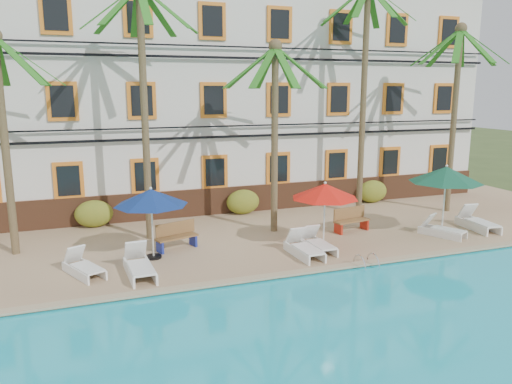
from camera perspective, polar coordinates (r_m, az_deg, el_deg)
name	(u,v)px	position (r m, az deg, el deg)	size (l,w,h in m)	color
ground	(316,267)	(16.63, 6.90, -8.51)	(100.00, 100.00, 0.00)	#384C23
pool_deck	(262,225)	(20.95, 0.74, -3.78)	(30.00, 12.00, 0.25)	tan
swimming_pool	(476,379)	(11.40, 23.86, -18.95)	(26.00, 12.00, 0.20)	#1BB5CE
pool_coping	(330,268)	(15.79, 8.41, -8.60)	(30.00, 0.35, 0.06)	tan
hotel_building	(227,96)	(24.91, -3.35, 10.90)	(25.40, 6.44, 10.22)	silver
palm_a	(2,113)	(18.09, -27.06, 8.08)	(4.00, 4.00, 7.34)	brown
palm_b	(143,80)	(18.34, -12.78, 12.38)	(4.00, 4.00, 9.17)	brown
palm_c	(275,111)	(18.91, 2.17, 9.29)	(4.00, 4.00, 7.25)	brown
palm_d	(365,71)	(22.39, 12.30, 13.32)	(4.00, 4.00, 9.93)	brown
palm_e	(456,94)	(23.84, 21.87, 10.35)	(4.00, 4.00, 8.24)	brown
shrub_left	(94,214)	(21.07, -18.04, -2.38)	(1.50, 0.90, 1.10)	#2A5E1A
shrub_mid	(243,202)	(22.14, -1.50, -1.13)	(1.50, 0.90, 1.10)	#2A5E1A
shrub_right	(372,191)	(25.02, 13.17, 0.06)	(1.50, 0.90, 1.10)	#2A5E1A
umbrella_blue	(151,198)	(16.40, -11.91, -0.63)	(2.39, 2.39, 2.40)	black
umbrella_red	(325,191)	(17.35, 7.88, 0.06)	(2.35, 2.35, 2.35)	black
umbrella_green	(446,175)	(19.94, 20.90, 1.83)	(2.72, 2.72, 2.71)	black
lounger_a	(83,266)	(15.94, -19.14, -8.04)	(1.27, 1.82, 0.81)	white
lounger_b	(139,266)	(15.44, -13.19, -8.18)	(0.79, 2.01, 0.94)	white
lounger_c	(304,248)	(16.80, 5.47, -6.34)	(0.74, 1.87, 0.87)	white
lounger_d	(318,243)	(17.36, 7.06, -5.84)	(0.65, 1.74, 0.82)	white
lounger_e	(441,229)	(20.19, 20.44, -4.01)	(1.28, 1.79, 0.80)	white
lounger_f	(477,222)	(21.68, 23.96, -3.12)	(0.90, 2.03, 0.93)	white
bench_left	(176,236)	(17.62, -9.18, -4.94)	(1.57, 0.90, 0.93)	olive
bench_right	(351,219)	(19.88, 10.75, -3.08)	(1.56, 0.71, 0.93)	olive
pool_ladder	(366,265)	(16.32, 12.49, -8.18)	(0.54, 0.74, 0.74)	silver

